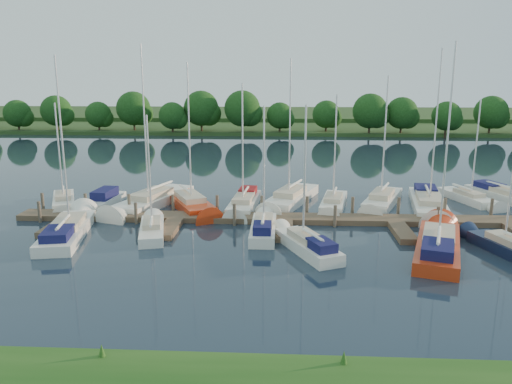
{
  "coord_description": "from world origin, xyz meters",
  "views": [
    {
      "loc": [
        -0.23,
        -27.71,
        10.66
      ],
      "look_at": [
        -2.11,
        8.0,
        2.2
      ],
      "focal_mm": 35.0,
      "sensor_mm": 36.0,
      "label": 1
    }
  ],
  "objects_px": {
    "dock": "(284,221)",
    "sailboat_n_5": "(290,200)",
    "sailboat_n_0": "(64,202)",
    "sailboat_s_2": "(263,229)",
    "motorboat": "(104,201)"
  },
  "relations": [
    {
      "from": "dock",
      "to": "sailboat_n_5",
      "type": "relative_size",
      "value": 3.23
    },
    {
      "from": "sailboat_n_0",
      "to": "sailboat_s_2",
      "type": "xyz_separation_m",
      "value": [
        16.89,
        -6.73,
        0.06
      ]
    },
    {
      "from": "sailboat_n_5",
      "to": "motorboat",
      "type": "bearing_deg",
      "value": 25.82
    },
    {
      "from": "sailboat_n_5",
      "to": "sailboat_s_2",
      "type": "height_order",
      "value": "sailboat_n_5"
    },
    {
      "from": "dock",
      "to": "sailboat_n_5",
      "type": "height_order",
      "value": "sailboat_n_5"
    },
    {
      "from": "sailboat_n_0",
      "to": "sailboat_s_2",
      "type": "distance_m",
      "value": 18.18
    },
    {
      "from": "sailboat_n_0",
      "to": "dock",
      "type": "bearing_deg",
      "value": 143.84
    },
    {
      "from": "dock",
      "to": "sailboat_n_0",
      "type": "height_order",
      "value": "sailboat_n_0"
    },
    {
      "from": "sailboat_n_0",
      "to": "motorboat",
      "type": "xyz_separation_m",
      "value": [
        3.35,
        0.2,
        0.07
      ]
    },
    {
      "from": "sailboat_s_2",
      "to": "dock",
      "type": "bearing_deg",
      "value": 60.42
    },
    {
      "from": "dock",
      "to": "sailboat_n_0",
      "type": "distance_m",
      "value": 18.81
    },
    {
      "from": "sailboat_n_0",
      "to": "sailboat_n_5",
      "type": "bearing_deg",
      "value": 162.16
    },
    {
      "from": "dock",
      "to": "sailboat_n_0",
      "type": "bearing_deg",
      "value": 167.03
    },
    {
      "from": "sailboat_s_2",
      "to": "sailboat_n_0",
      "type": "bearing_deg",
      "value": 158.54
    },
    {
      "from": "sailboat_n_5",
      "to": "dock",
      "type": "bearing_deg",
      "value": 105.51
    }
  ]
}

